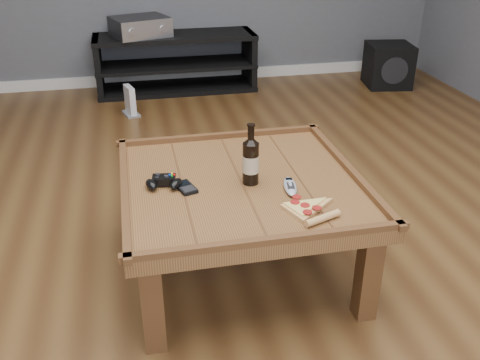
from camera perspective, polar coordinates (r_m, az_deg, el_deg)
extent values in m
plane|color=#442913|center=(2.51, 0.10, -9.28)|extent=(6.00, 6.00, 0.00)
cube|color=silver|center=(5.18, -7.00, 10.84)|extent=(5.00, 0.02, 0.10)
cube|color=#503017|center=(2.28, 0.10, -0.76)|extent=(1.00, 1.00, 0.06)
cube|color=#432712|center=(2.02, -9.33, -13.11)|extent=(0.08, 0.08, 0.39)
cube|color=#432712|center=(2.19, 13.48, -9.94)|extent=(0.08, 0.08, 0.39)
cube|color=#432712|center=(2.72, -10.48, -1.75)|extent=(0.08, 0.08, 0.39)
cube|color=#432712|center=(2.85, 6.60, -0.06)|extent=(0.08, 0.08, 0.39)
cube|color=#432712|center=(2.70, -2.07, 4.76)|extent=(1.03, 0.03, 0.03)
cube|color=#432712|center=(1.86, 3.28, -6.47)|extent=(1.03, 0.03, 0.03)
cube|color=#432712|center=(2.40, 11.49, 1.28)|extent=(0.03, 1.03, 0.03)
cube|color=#432712|center=(2.22, -12.21, -1.00)|extent=(0.03, 1.03, 0.03)
cube|color=black|center=(4.85, -7.00, 14.95)|extent=(1.40, 0.45, 0.04)
cube|color=black|center=(4.90, -6.83, 12.09)|extent=(1.40, 0.45, 0.03)
cube|color=black|center=(4.96, -6.70, 9.75)|extent=(1.40, 0.45, 0.04)
cube|color=black|center=(4.89, -14.84, 11.59)|extent=(0.05, 0.44, 0.50)
cube|color=black|center=(5.00, 0.99, 12.81)|extent=(0.05, 0.44, 0.50)
cylinder|color=black|center=(2.21, 1.15, 1.77)|extent=(0.07, 0.07, 0.18)
cone|color=black|center=(2.17, 1.17, 4.30)|extent=(0.07, 0.07, 0.03)
cylinder|color=black|center=(2.16, 1.18, 5.08)|extent=(0.03, 0.03, 0.06)
cylinder|color=black|center=(2.15, 1.19, 5.90)|extent=(0.03, 0.03, 0.01)
cylinder|color=tan|center=(2.21, 1.15, 1.77)|extent=(0.07, 0.07, 0.07)
cube|color=black|center=(2.25, -8.10, 0.03)|extent=(0.10, 0.07, 0.03)
ellipsoid|color=black|center=(2.22, -9.45, -0.49)|extent=(0.06, 0.09, 0.04)
ellipsoid|color=black|center=(2.22, -6.85, -0.41)|extent=(0.08, 0.09, 0.04)
cylinder|color=black|center=(2.25, -8.77, 0.57)|extent=(0.02, 0.02, 0.01)
cylinder|color=black|center=(2.23, -7.86, 0.37)|extent=(0.02, 0.02, 0.01)
cylinder|color=yellow|center=(2.25, -7.27, 0.66)|extent=(0.01, 0.01, 0.01)
cylinder|color=red|center=(2.24, -7.04, 0.56)|extent=(0.01, 0.01, 0.01)
cylinder|color=#0C33CC|center=(2.25, -7.51, 0.55)|extent=(0.01, 0.01, 0.01)
cylinder|color=#0C9919|center=(2.24, -7.29, 0.45)|extent=(0.01, 0.01, 0.01)
cylinder|color=tan|center=(2.00, 8.80, -4.04)|extent=(0.15, 0.08, 0.03)
cylinder|color=maroon|center=(2.02, 7.21, -3.41)|extent=(0.04, 0.04, 0.00)
cylinder|color=maroon|center=(2.05, 8.20, -2.95)|extent=(0.04, 0.04, 0.00)
cylinder|color=maroon|center=(2.06, 6.95, -2.67)|extent=(0.04, 0.04, 0.00)
cylinder|color=maroon|center=(2.08, 5.89, -2.34)|extent=(0.04, 0.04, 0.00)
cylinder|color=maroon|center=(2.11, 6.07, -1.80)|extent=(0.04, 0.04, 0.00)
cube|color=black|center=(2.21, -5.81, -0.80)|extent=(0.10, 0.13, 0.01)
cube|color=black|center=(2.23, -6.12, -0.33)|extent=(0.06, 0.06, 0.00)
cube|color=black|center=(2.18, -5.52, -0.93)|extent=(0.06, 0.06, 0.00)
ellipsoid|color=#9DA1AA|center=(2.21, 5.37, -0.67)|extent=(0.08, 0.17, 0.02)
cube|color=black|center=(2.24, 5.23, 0.12)|extent=(0.03, 0.02, 0.00)
cube|color=black|center=(2.19, 5.43, -0.60)|extent=(0.04, 0.06, 0.00)
cube|color=black|center=(4.81, -10.63, 15.81)|extent=(0.54, 0.49, 0.16)
cube|color=#B8BAC3|center=(4.64, -9.79, 15.47)|extent=(0.43, 0.15, 0.16)
cylinder|color=#B8BAC3|center=(4.59, -11.38, 15.20)|extent=(0.06, 0.03, 0.06)
cylinder|color=#B8BAC3|center=(4.68, -8.15, 15.69)|extent=(0.06, 0.03, 0.06)
cube|color=black|center=(5.20, 15.52, 11.73)|extent=(0.44, 0.44, 0.38)
cylinder|color=black|center=(5.02, 16.16, 11.13)|extent=(0.24, 0.05, 0.24)
cube|color=gray|center=(4.40, -11.52, 6.95)|extent=(0.15, 0.21, 0.02)
cube|color=silver|center=(4.37, -11.66, 8.39)|extent=(0.09, 0.17, 0.22)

